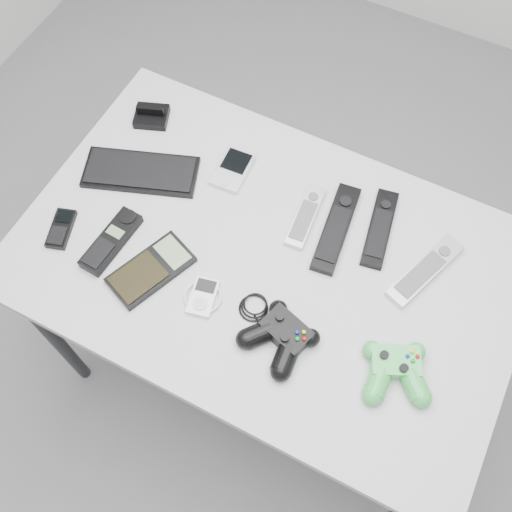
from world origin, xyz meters
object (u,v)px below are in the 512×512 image
at_px(remote_silver_b, 425,270).
at_px(mobile_phone, 61,229).
at_px(cordless_handset, 111,241).
at_px(controller_black, 281,336).
at_px(controller_green, 396,369).
at_px(remote_silver_a, 306,216).
at_px(remote_black_b, 380,228).
at_px(remote_black_a, 336,228).
at_px(pda, 232,170).
at_px(mp3_player, 203,297).
at_px(desk, 268,271).
at_px(pda_keyboard, 141,172).
at_px(calculator, 151,270).

xyz_separation_m(remote_silver_b, mobile_phone, (-0.80, -0.29, -0.00)).
bearing_deg(cordless_handset, controller_black, -0.26).
bearing_deg(controller_green, remote_silver_a, 116.80).
bearing_deg(controller_black, remote_black_b, 92.76).
bearing_deg(mobile_phone, remote_black_a, 8.92).
relative_size(pda, remote_silver_b, 0.55).
xyz_separation_m(remote_black_b, mp3_player, (-0.29, -0.34, -0.00)).
height_order(remote_black_a, cordless_handset, cordless_handset).
relative_size(pda, remote_black_b, 0.57).
bearing_deg(mp3_player, desk, 48.89).
bearing_deg(mp3_player, remote_black_b, 37.51).
distance_m(mp3_player, controller_green, 0.44).
height_order(remote_black_a, controller_black, controller_black).
bearing_deg(remote_silver_a, controller_green, -43.90).
xyz_separation_m(remote_silver_a, remote_black_a, (0.08, 0.00, 0.00)).
distance_m(remote_black_a, controller_green, 0.36).
xyz_separation_m(remote_black_b, cordless_handset, (-0.54, -0.32, 0.00)).
bearing_deg(controller_green, remote_black_b, 92.04).
xyz_separation_m(pda_keyboard, remote_black_a, (0.50, 0.07, 0.00)).
bearing_deg(pda, mobile_phone, -133.75).
distance_m(desk, controller_black, 0.22).
relative_size(remote_silver_a, remote_black_b, 0.84).
xyz_separation_m(pda_keyboard, controller_green, (0.75, -0.19, 0.02)).
xyz_separation_m(remote_black_a, controller_green, (0.25, -0.26, 0.01)).
distance_m(remote_silver_a, remote_black_a, 0.08).
bearing_deg(controller_black, mp3_player, -165.52).
distance_m(pda_keyboard, mp3_player, 0.38).
distance_m(mobile_phone, cordless_handset, 0.13).
distance_m(cordless_handset, mp3_player, 0.26).
relative_size(remote_black_b, controller_black, 0.86).
relative_size(pda, mp3_player, 1.32).
relative_size(desk, pda, 9.66).
relative_size(desk, pda_keyboard, 4.11).
bearing_deg(desk, remote_silver_b, 21.16).
bearing_deg(controller_green, desk, 136.45).
bearing_deg(remote_black_b, controller_green, -73.30).
xyz_separation_m(pda, controller_black, (0.30, -0.34, 0.02)).
relative_size(remote_black_a, remote_silver_b, 1.10).
bearing_deg(cordless_handset, mp3_player, -1.60).
bearing_deg(controller_green, pda, 126.65).
bearing_deg(pda, cordless_handset, -120.22).
xyz_separation_m(remote_black_a, cordless_handset, (-0.45, -0.27, 0.00)).
bearing_deg(mp3_player, calculator, 165.43).
xyz_separation_m(desk, remote_silver_b, (0.33, 0.13, 0.08)).
bearing_deg(pda, calculator, -99.65).
relative_size(pda_keyboard, remote_black_b, 1.33).
height_order(remote_black_a, remote_silver_b, remote_black_a).
relative_size(pda_keyboard, mobile_phone, 2.70).
relative_size(cordless_handset, calculator, 0.91).
distance_m(pda, remote_black_a, 0.30).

